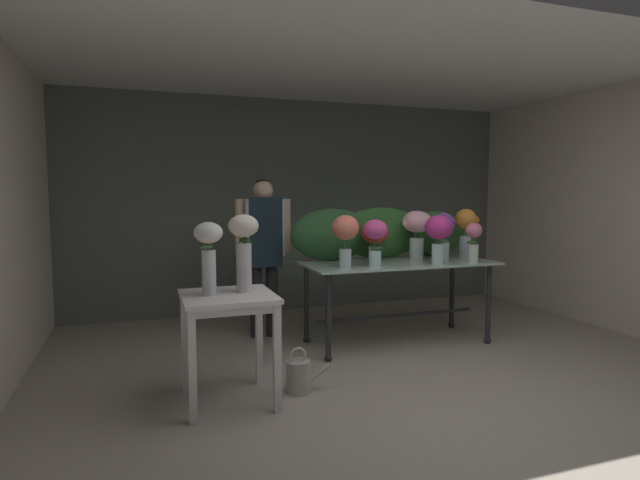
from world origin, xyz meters
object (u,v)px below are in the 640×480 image
Objects in this scene: vase_magenta_freesia at (438,233)px; vase_violet_carnations at (444,232)px; display_table_glass at (398,275)px; florist at (264,241)px; vase_white_roses_tall at (209,251)px; vase_scarlet_snapdragons at (375,236)px; vase_blush_peonies at (417,229)px; vase_rosy_tulips at (474,239)px; vase_fuchsia_stock at (375,236)px; vase_cream_lisianthus_tall at (244,246)px; side_table_white at (228,310)px; vase_coral_roses at (345,233)px; watering_can at (299,376)px; vase_sunset_ranunculus at (466,228)px.

vase_magenta_freesia is 0.34m from vase_violet_carnations.
vase_violet_carnations is (0.22, 0.25, -0.01)m from vase_magenta_freesia.
florist is at bearing 151.06° from display_table_glass.
vase_magenta_freesia is at bearing 15.46° from vase_white_roses_tall.
vase_scarlet_snapdragons is at bearing 170.42° from vase_violet_carnations.
vase_blush_peonies is 0.27m from vase_violet_carnations.
vase_blush_peonies is 0.55m from vase_rosy_tulips.
vase_white_roses_tall is at bearing -150.33° from vase_scarlet_snapdragons.
vase_fuchsia_stock is 0.85× the size of vase_white_roses_tall.
vase_cream_lisianthus_tall reaches higher than vase_fuchsia_stock.
side_table_white is 1.80× the size of vase_fuchsia_stock.
vase_coral_roses is 0.86× the size of vase_cream_lisianthus_tall.
vase_coral_roses is at bearing 179.57° from vase_fuchsia_stock.
vase_blush_peonies is 1.23× the size of vase_scarlet_snapdragons.
vase_white_roses_tall is at bearing -156.45° from vase_blush_peonies.
vase_magenta_freesia is at bearing -85.29° from vase_blush_peonies.
vase_sunset_ranunculus is at bearing 23.78° from watering_can.
vase_coral_roses is 1.37m from watering_can.
vase_blush_peonies reaches higher than vase_fuchsia_stock.
side_table_white is 2.19m from vase_magenta_freesia.
vase_blush_peonies is 0.91m from vase_coral_roses.
display_table_glass is 4.67× the size of vase_scarlet_snapdragons.
vase_rosy_tulips is at bearing -111.58° from vase_sunset_ranunculus.
vase_coral_roses is (-0.64, -0.21, 0.44)m from display_table_glass.
vase_fuchsia_stock is 1.46m from vase_cream_lisianthus_tall.
display_table_glass is 0.90m from vase_sunset_ranunculus.
vase_white_roses_tall reaches higher than vase_rosy_tulips.
vase_rosy_tulips is (1.85, -0.93, 0.04)m from florist.
display_table_glass is 0.81m from vase_coral_roses.
watering_can is at bearing 0.26° from vase_white_roses_tall.
vase_blush_peonies is (-0.03, 0.34, 0.02)m from vase_magenta_freesia.
vase_scarlet_snapdragons is at bearing 33.66° from vase_coral_roses.
vase_coral_roses is 1.00× the size of vase_violet_carnations.
vase_cream_lisianthus_tall is (-1.90, -0.87, -0.02)m from vase_blush_peonies.
display_table_glass is at bearing 157.49° from vase_rosy_tulips.
vase_scarlet_snapdragons is at bearing 175.73° from vase_blush_peonies.
display_table_glass is 0.58m from vase_magenta_freesia.
vase_magenta_freesia is 1.32× the size of watering_can.
vase_white_roses_tall is 0.92× the size of vase_cream_lisianthus_tall.
vase_magenta_freesia is 0.60m from vase_scarlet_snapdragons.
vase_sunset_ranunculus is 2.47m from watering_can.
side_table_white is 1.90m from vase_scarlet_snapdragons.
vase_cream_lisianthus_tall is at bearing 14.19° from vase_white_roses_tall.
vase_fuchsia_stock reaches higher than vase_scarlet_snapdragons.
florist reaches higher than display_table_glass.
watering_can is at bearing -133.16° from vase_coral_roses.
vase_coral_roses reaches higher than vase_magenta_freesia.
vase_rosy_tulips is at bearing -2.79° from vase_coral_roses.
florist is at bearing 157.09° from vase_violet_carnations.
vase_sunset_ranunculus reaches higher than side_table_white.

